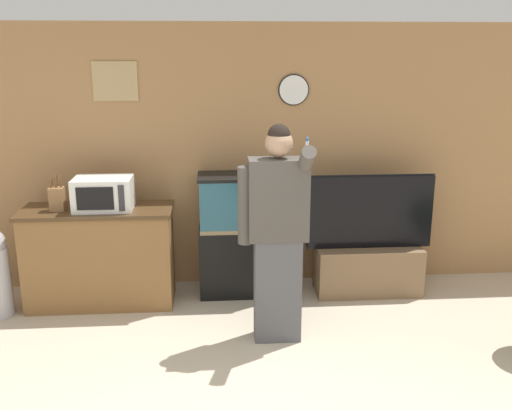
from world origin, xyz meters
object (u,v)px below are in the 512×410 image
knife_block (57,198)px  person_standing (277,232)px  counter_island (100,256)px  tv_on_stand (368,258)px  aquarium_on_stand (241,234)px  microwave (104,194)px

knife_block → person_standing: bearing=-22.1°
counter_island → knife_block: knife_block is taller
knife_block → tv_on_stand: knife_block is taller
counter_island → aquarium_on_stand: bearing=7.0°
aquarium_on_stand → person_standing: size_ratio=0.66×
knife_block → aquarium_on_stand: bearing=6.8°
tv_on_stand → person_standing: size_ratio=0.69×
knife_block → counter_island: bearing=5.8°
tv_on_stand → aquarium_on_stand: bearing=175.1°
aquarium_on_stand → person_standing: 1.06m
knife_block → tv_on_stand: size_ratio=0.26×
counter_island → aquarium_on_stand: size_ratio=1.15×
counter_island → microwave: 0.62m
tv_on_stand → microwave: bearing=-178.2°
aquarium_on_stand → tv_on_stand: size_ratio=0.97×
aquarium_on_stand → person_standing: (0.24, -0.97, 0.34)m
counter_island → aquarium_on_stand: 1.35m
knife_block → person_standing: size_ratio=0.18×
counter_island → tv_on_stand: bearing=1.3°
knife_block → aquarium_on_stand: (1.67, 0.20, -0.45)m
knife_block → aquarium_on_stand: 1.74m
microwave → person_standing: bearing=-27.7°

